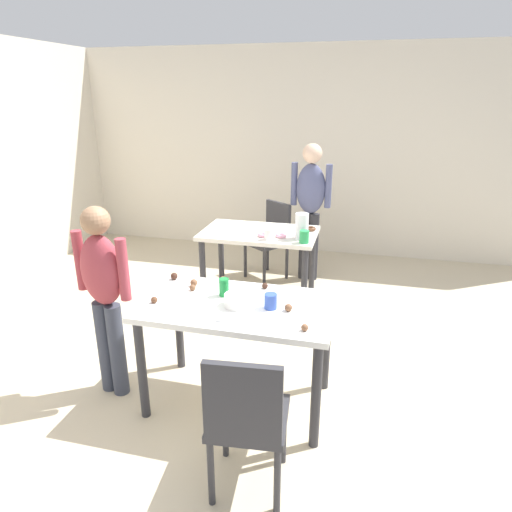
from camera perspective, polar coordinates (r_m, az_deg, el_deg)
The scene contains 26 objects.
ground_plane at distance 3.46m, azimuth 0.27°, elevation -16.08°, with size 6.40×6.40×0.00m, color beige.
wall_back at distance 6.00m, azimuth 7.78°, elevation 12.72°, with size 6.40×0.10×2.60m, color beige.
dining_table_near at distance 2.98m, azimuth -2.31°, elevation -7.81°, with size 1.24×0.72×0.75m.
dining_table_far at distance 4.48m, azimuth 0.43°, elevation 1.75°, with size 1.12×0.69×0.75m.
chair_near_table at distance 2.41m, azimuth -1.22°, elevation -19.63°, with size 0.44×0.44×0.87m.
chair_far_table at distance 5.16m, azimuth 1.94°, elevation 2.59°, with size 0.56×0.56×0.87m.
person_girl_near at distance 3.18m, azimuth -18.64°, elevation -3.84°, with size 0.45×0.27×1.36m.
person_adult_far at distance 5.02m, azimuth 6.88°, elevation 6.97°, with size 0.45×0.23×1.53m.
mixing_bowl at distance 2.89m, azimuth -2.33°, elevation -5.58°, with size 0.17×0.17×0.08m, color white.
soda_can at distance 3.02m, azimuth -4.06°, elevation -3.95°, with size 0.07×0.07×0.12m, color #198438.
fork_near at distance 2.71m, azimuth -3.44°, elevation -8.33°, with size 0.17×0.02×0.01m, color silver.
cup_near_0 at distance 2.85m, azimuth 1.85°, elevation -5.72°, with size 0.08×0.08×0.10m, color #3351B2.
cake_ball_0 at distance 3.14m, azimuth -8.00°, elevation -3.97°, with size 0.04×0.04×0.04m, color brown.
cake_ball_1 at distance 3.14m, azimuth 1.13°, elevation -3.78°, with size 0.04×0.04×0.04m, color #3D2319.
cake_ball_2 at distance 3.00m, azimuth -12.72°, elevation -5.41°, with size 0.04×0.04×0.04m, color brown.
cake_ball_3 at distance 2.83m, azimuth 4.11°, elevation -6.51°, with size 0.05×0.05×0.05m, color brown.
cake_ball_4 at distance 3.21m, azimuth -7.84°, elevation -3.35°, with size 0.05×0.05×0.05m, color brown.
cake_ball_5 at distance 2.62m, azimuth 6.16°, elevation -8.96°, with size 0.04×0.04×0.04m, color brown.
cake_ball_6 at distance 3.25m, azimuth -4.17°, elevation -2.94°, with size 0.04×0.04×0.04m, color brown.
cake_ball_7 at distance 3.34m, azimuth -10.28°, elevation -2.52°, with size 0.05×0.05×0.05m, color #3D2319.
pitcher_far at distance 4.20m, azimuth 5.80°, elevation 3.76°, with size 0.13×0.13×0.24m, color white.
cup_far_0 at distance 4.10m, azimuth 6.10°, elevation 2.43°, with size 0.09×0.09×0.12m, color green.
cup_far_1 at distance 4.18m, azimuth 1.55°, elevation 2.74°, with size 0.07×0.07×0.10m, color white.
donut_far_0 at distance 4.50m, azimuth 6.85°, elevation 3.44°, with size 0.11×0.11×0.03m, color brown.
donut_far_1 at distance 4.27m, azimuth 0.92°, elevation 2.67°, with size 0.11×0.11×0.03m, color pink.
donut_far_2 at distance 4.26m, azimuth 3.20°, elevation 2.60°, with size 0.11×0.11×0.03m, color pink.
Camera 1 is at (0.66, -2.72, 2.03)m, focal length 31.72 mm.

